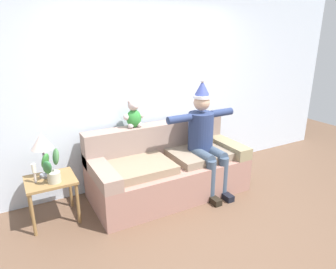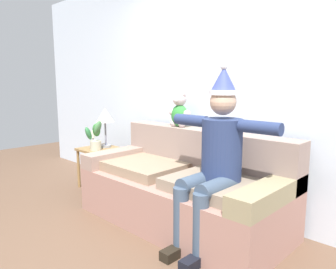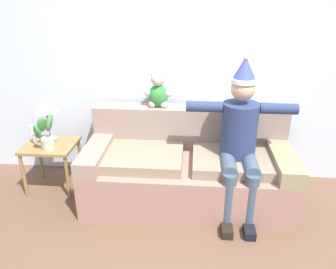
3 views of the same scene
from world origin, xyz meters
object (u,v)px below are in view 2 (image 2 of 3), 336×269
couch (184,188)px  side_table (101,155)px  teddy_bear (179,111)px  table_lamp (105,117)px  person_seated (215,156)px  candle_tall (93,136)px  potted_plant (95,137)px

couch → side_table: bearing=178.3°
teddy_bear → table_lamp: teddy_bear is taller
person_seated → side_table: 2.00m
person_seated → candle_tall: 2.12m
person_seated → teddy_bear: size_ratio=4.02×
table_lamp → candle_tall: 0.31m
teddy_bear → potted_plant: 1.23m
side_table → couch: bearing=-1.7°
couch → teddy_bear: teddy_bear is taller
couch → teddy_bear: bearing=138.5°
teddy_bear → potted_plant: size_ratio=0.97×
teddy_bear → side_table: bearing=-167.6°
candle_tall → person_seated: bearing=-5.3°
teddy_bear → candle_tall: size_ratio=1.70×
person_seated → potted_plant: (-1.94, 0.11, -0.08)m
side_table → candle_tall: candle_tall is taller
person_seated → table_lamp: (-1.98, 0.31, 0.15)m
teddy_bear → table_lamp: (-1.17, -0.16, -0.14)m
side_table → person_seated: bearing=-6.3°
person_seated → candle_tall: person_seated is taller
side_table → table_lamp: 0.49m
candle_tall → potted_plant: bearing=-25.6°
potted_plant → candle_tall: (-0.17, 0.08, -0.03)m
teddy_bear → candle_tall: teddy_bear is taller
person_seated → candle_tall: size_ratio=6.85×
candle_tall → side_table: bearing=7.6°
table_lamp → potted_plant: size_ratio=1.31×
couch → table_lamp: (-1.50, 0.14, 0.58)m
side_table → potted_plant: potted_plant is taller
couch → side_table: 1.48m
couch → person_seated: 0.67m
table_lamp → potted_plant: (0.04, -0.19, -0.23)m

